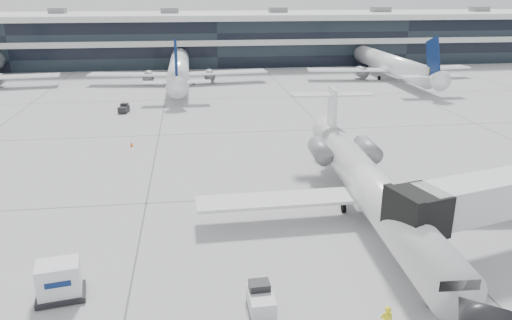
{
  "coord_description": "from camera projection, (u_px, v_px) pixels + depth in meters",
  "views": [
    {
      "loc": [
        -6.09,
        -37.55,
        16.24
      ],
      "look_at": [
        -0.84,
        1.98,
        2.6
      ],
      "focal_mm": 35.0,
      "sensor_mm": 36.0,
      "label": 1
    }
  ],
  "objects": [
    {
      "name": "traffic_cone",
      "position": [
        131.0,
        144.0,
        54.45
      ],
      "size": [
        0.45,
        0.45,
        0.54
      ],
      "rotation": [
        0.0,
        0.0,
        -0.28
      ],
      "color": "#F4580C",
      "rests_on": "ground"
    },
    {
      "name": "terminal",
      "position": [
        215.0,
        40.0,
        116.52
      ],
      "size": [
        170.0,
        22.0,
        10.0
      ],
      "primitive_type": "cube",
      "color": "black",
      "rests_on": "ground"
    },
    {
      "name": "bg_jet_right",
      "position": [
        388.0,
        78.0,
        96.8
      ],
      "size": [
        32.0,
        40.0,
        9.6
      ],
      "primitive_type": null,
      "color": "white",
      "rests_on": "ground"
    },
    {
      "name": "bg_jet_center",
      "position": [
        180.0,
        83.0,
        91.82
      ],
      "size": [
        32.0,
        40.0,
        9.6
      ],
      "primitive_type": null,
      "color": "white",
      "rests_on": "ground"
    },
    {
      "name": "ground",
      "position": [
        269.0,
        197.0,
        41.23
      ],
      "size": [
        220.0,
        220.0,
        0.0
      ],
      "primitive_type": "plane",
      "color": "#969699",
      "rests_on": "ground"
    },
    {
      "name": "cargo_uld",
      "position": [
        59.0,
        281.0,
        27.4
      ],
      "size": [
        2.88,
        2.33,
        2.12
      ],
      "rotation": [
        0.0,
        0.0,
        0.17
      ],
      "color": "black",
      "rests_on": "ground"
    },
    {
      "name": "far_tug",
      "position": [
        124.0,
        109.0,
        69.44
      ],
      "size": [
        1.51,
        2.13,
        1.23
      ],
      "rotation": [
        0.0,
        0.0,
        -0.2
      ],
      "color": "black",
      "rests_on": "ground"
    },
    {
      "name": "baggage_tug",
      "position": [
        261.0,
        299.0,
        26.53
      ],
      "size": [
        1.38,
        2.25,
        1.41
      ],
      "rotation": [
        0.0,
        0.0,
        0.03
      ],
      "color": "silver",
      "rests_on": "ground"
    },
    {
      "name": "regional_jet",
      "position": [
        371.0,
        187.0,
        36.56
      ],
      "size": [
        25.72,
        32.07,
        7.41
      ],
      "rotation": [
        0.0,
        0.0,
        -0.05
      ],
      "color": "silver",
      "rests_on": "ground"
    }
  ]
}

